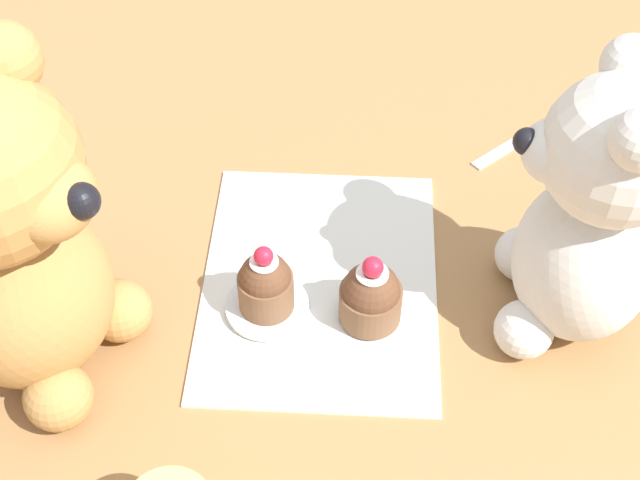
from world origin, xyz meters
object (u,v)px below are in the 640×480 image
Objects in this scene: teddy_bear_cream at (592,216)px; teaspoon at (511,145)px; saucer_plate at (267,306)px; cupcake_near_tan_bear at (266,284)px; teddy_bear_tan at (12,238)px; cupcake_near_cream_bear at (371,296)px.

teaspoon is (-0.21, -0.02, -0.12)m from teddy_bear_cream.
cupcake_near_tan_bear is at bearing -135.00° from saucer_plate.
teddy_bear_tan is 0.29m from cupcake_near_cream_bear.
cupcake_near_tan_bear is at bearing -82.14° from teddy_bear_cream.
teddy_bear_tan reaches higher than cupcake_near_tan_bear.
teddy_bear_tan is at bearing -72.29° from cupcake_near_tan_bear.
teaspoon is (-0.22, 0.23, -0.04)m from cupcake_near_tan_bear.
cupcake_near_cream_bear is 1.01× the size of saucer_plate.
teddy_bear_tan reaches higher than saucer_plate.
saucer_plate is at bearing -82.14° from teddy_bear_cream.
teddy_bear_cream is 0.28m from saucer_plate.
saucer_plate is at bearing -52.61° from teddy_bear_tan.
teddy_bear_tan reaches higher than teaspoon.
teddy_bear_cream is at bearing -61.28° from teddy_bear_tan.
cupcake_near_cream_bear is 0.71× the size of teaspoon.
teddy_bear_cream is at bearing -125.11° from teaspoon.
cupcake_near_cream_bear is (0.02, -0.16, -0.09)m from teddy_bear_cream.
saucer_plate is 1.01× the size of cupcake_near_tan_bear.
teddy_bear_cream is 0.43m from teddy_bear_tan.
cupcake_near_tan_bear reaches higher than teaspoon.
teaspoon is at bearing -168.57° from teddy_bear_cream.
teddy_bear_tan is 4.04× the size of cupcake_near_cream_bear.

